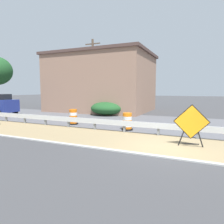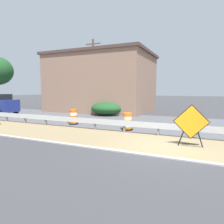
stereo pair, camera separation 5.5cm
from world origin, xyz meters
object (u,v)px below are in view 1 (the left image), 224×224
(traffic_barrel_close, at_px, (73,117))
(utility_pole_near, at_px, (93,75))
(warning_sign_diamond, at_px, (191,124))
(traffic_barrel_nearest, at_px, (127,122))

(traffic_barrel_close, relative_size, utility_pole_near, 0.14)
(traffic_barrel_close, xyz_separation_m, utility_pole_near, (7.66, 2.62, 3.68))
(warning_sign_diamond, bearing_deg, utility_pole_near, -140.65)
(warning_sign_diamond, xyz_separation_m, traffic_barrel_close, (2.77, 8.25, -0.54))
(traffic_barrel_nearest, bearing_deg, warning_sign_diamond, -121.71)
(warning_sign_diamond, xyz_separation_m, traffic_barrel_nearest, (2.40, 3.88, -0.55))
(traffic_barrel_close, bearing_deg, warning_sign_diamond, -108.56)
(traffic_barrel_nearest, distance_m, traffic_barrel_close, 4.38)
(warning_sign_diamond, height_order, traffic_barrel_nearest, warning_sign_diamond)
(traffic_barrel_nearest, relative_size, utility_pole_near, 0.13)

